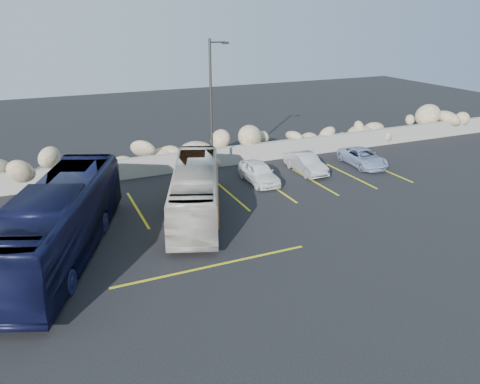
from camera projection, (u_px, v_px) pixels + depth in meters
name	position (u px, v px, depth m)	size (l,w,h in m)	color
ground	(239.00, 263.00, 18.48)	(90.00, 90.00, 0.00)	black
seawall	(160.00, 165.00, 28.52)	(60.00, 0.40, 1.20)	gray
riprap_pile	(154.00, 149.00, 29.29)	(54.00, 2.80, 2.60)	#988564
parking_lines	(276.00, 198.00, 24.99)	(18.16, 9.36, 0.01)	gold
lamppost	(212.00, 108.00, 26.03)	(1.14, 0.18, 8.00)	#312F2B
vintage_bus	(196.00, 190.00, 22.53)	(2.10, 8.97, 2.50)	#BBB6A8
tour_coach	(59.00, 221.00, 18.55)	(2.54, 10.85, 3.02)	black
car_a	(259.00, 172.00, 27.09)	(1.44, 3.59, 1.22)	white
car_b	(306.00, 163.00, 28.83)	(1.25, 3.59, 1.18)	#ADADB2
car_d	(363.00, 158.00, 30.14)	(1.79, 3.88, 1.08)	#889BC2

